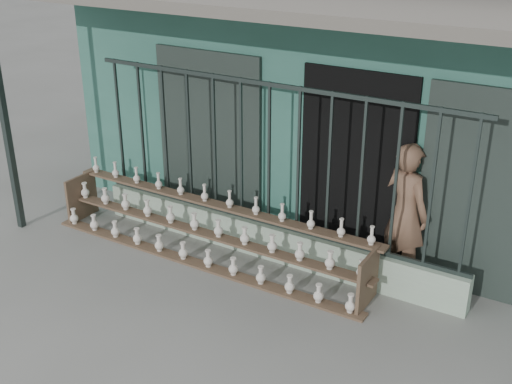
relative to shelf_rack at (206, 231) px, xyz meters
The scene contains 6 objects.
ground 1.16m from the shelf_rack, 53.16° to the right, with size 60.00×60.00×0.00m, color slate.
workshop_building 3.64m from the shelf_rack, 78.71° to the left, with size 7.40×6.60×3.21m.
parapet_wall 0.79m from the shelf_rack, 32.00° to the left, with size 5.00×0.20×0.45m, color #A0BA9F.
security_fence 1.26m from the shelf_rack, 32.00° to the left, with size 5.00×0.04×1.80m.
shelf_rack is the anchor object (origin of this frame).
elderly_woman 2.44m from the shelf_rack, 19.50° to the left, with size 0.62×0.41×1.69m, color brown.
Camera 1 is at (3.56, -4.87, 4.03)m, focal length 45.00 mm.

